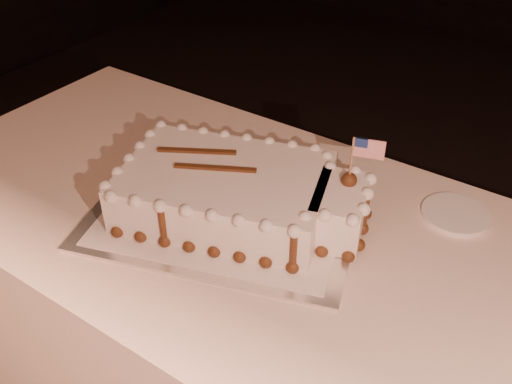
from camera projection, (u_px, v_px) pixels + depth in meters
The scene contains 5 objects.
room_shell at pixel (133, 89), 0.30m from camera, with size 6.10×8.10×2.90m.
cake_board at pixel (226, 212), 1.26m from camera, with size 0.58×0.43×0.01m, color silver.
doily at pixel (226, 210), 1.26m from camera, with size 0.51×0.39×0.00m, color white.
sheet_cake at pixel (239, 193), 1.22m from camera, with size 0.57×0.41×0.22m.
side_plate at pixel (456, 214), 1.25m from camera, with size 0.15×0.15×0.01m, color white.
Camera 1 is at (0.21, -0.19, 1.53)m, focal length 40.00 mm.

